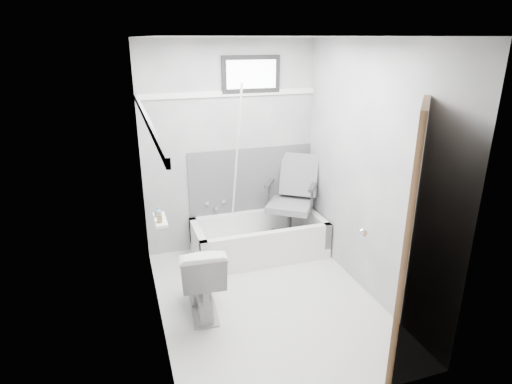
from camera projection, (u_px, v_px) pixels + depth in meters
name	position (u px, v px, depth m)	size (l,w,h in m)	color
floor	(267.00, 301.00, 4.12)	(2.60, 2.60, 0.00)	white
ceiling	(270.00, 37.00, 3.31)	(2.60, 2.60, 0.00)	silver
wall_back	(230.00, 149.00, 4.88)	(2.00, 0.02, 2.40)	slate
wall_front	(342.00, 249.00, 2.56)	(2.00, 0.02, 2.40)	slate
wall_left	(151.00, 196.00, 3.42)	(0.02, 2.60, 2.40)	slate
wall_right	(369.00, 173.00, 4.01)	(0.02, 2.60, 2.40)	slate
bathtub	(259.00, 238.00, 4.95)	(1.50, 0.70, 0.42)	white
office_chair	(290.00, 200.00, 4.97)	(0.58, 0.58, 1.00)	#5C5B60
toilet	(201.00, 277.00, 3.87)	(0.40, 0.72, 0.70)	silver
door	(466.00, 253.00, 2.93)	(0.78, 0.78, 2.00)	brown
window	(251.00, 74.00, 4.66)	(0.66, 0.04, 0.40)	black
backerboard	(251.00, 180.00, 5.08)	(1.50, 0.02, 0.78)	#4C4C4F
trim_back	(229.00, 94.00, 4.66)	(2.00, 0.02, 0.06)	white
trim_left	(146.00, 119.00, 3.22)	(0.02, 2.60, 0.06)	white
pole	(236.00, 167.00, 4.72)	(0.02, 0.02, 1.95)	silver
shelf	(160.00, 220.00, 3.72)	(0.10, 0.32, 0.03)	white
soap_bottle_a	(159.00, 216.00, 3.62)	(0.04, 0.04, 0.10)	olive
soap_bottle_b	(158.00, 211.00, 3.75)	(0.07, 0.07, 0.09)	slate
faucet	(215.00, 205.00, 5.01)	(0.26, 0.10, 0.16)	silver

